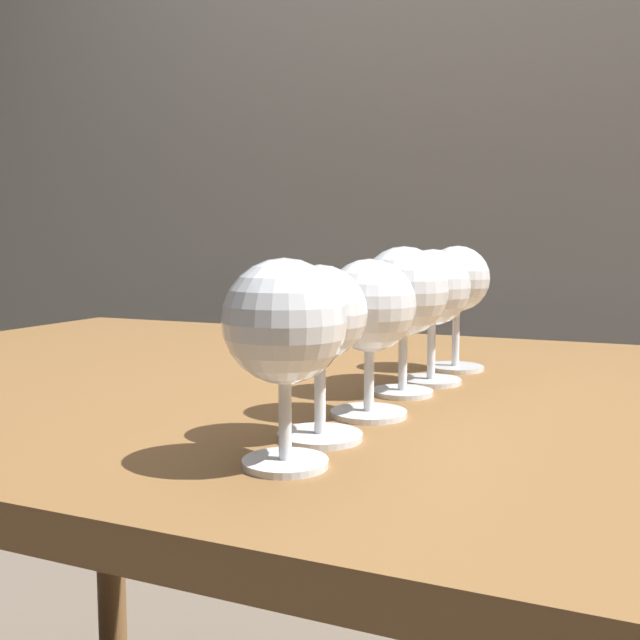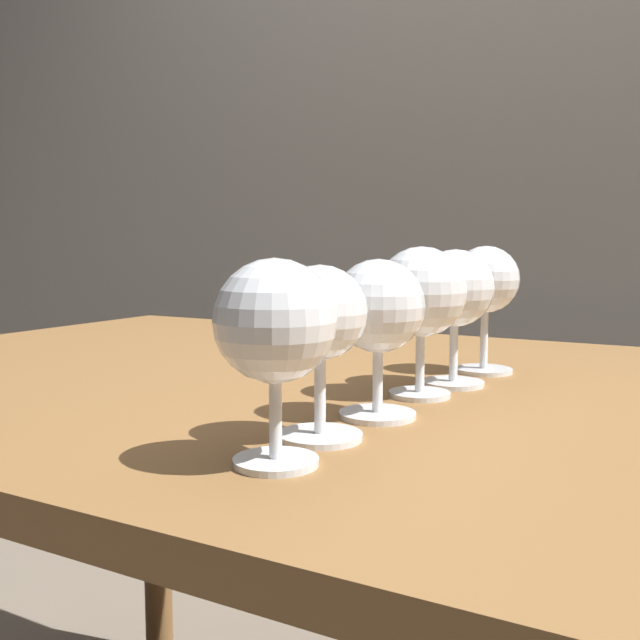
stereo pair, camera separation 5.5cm
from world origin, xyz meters
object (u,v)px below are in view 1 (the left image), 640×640
wine_glass_empty (404,294)px  wine_glass_merlot (457,282)px  wine_glass_rose (320,320)px  wine_glass_pinot (432,291)px  wine_glass_chardonnay (285,323)px  wine_glass_amber (369,310)px

wine_glass_empty → wine_glass_merlot: same height
wine_glass_rose → wine_glass_empty: bearing=86.3°
wine_glass_pinot → wine_glass_merlot: 0.09m
wine_glass_chardonnay → wine_glass_amber: size_ratio=1.03×
wine_glass_chardonnay → wine_glass_pinot: 0.33m
wine_glass_amber → wine_glass_pinot: bearing=85.6°
wine_glass_rose → wine_glass_pinot: 0.25m
wine_glass_empty → wine_glass_merlot: 0.16m
wine_glass_amber → wine_glass_pinot: size_ratio=0.95×
wine_glass_rose → wine_glass_chardonnay: bearing=-86.1°
wine_glass_amber → wine_glass_merlot: (0.02, 0.26, 0.01)m
wine_glass_chardonnay → wine_glass_pinot: bearing=86.8°
wine_glass_amber → wine_glass_merlot: wine_glass_merlot is taller
wine_glass_pinot → wine_glass_chardonnay: bearing=-93.2°
wine_glass_rose → wine_glass_amber: bearing=83.2°
wine_glass_chardonnay → wine_glass_empty: bearing=88.5°
wine_glass_rose → wine_glass_merlot: bearing=85.2°
wine_glass_amber → wine_glass_empty: size_ratio=0.93×
wine_glass_chardonnay → wine_glass_amber: (0.01, 0.16, -0.01)m
wine_glass_rose → wine_glass_amber: wine_glass_amber is taller
wine_glass_pinot → wine_glass_rose: bearing=-95.2°
wine_glass_merlot → wine_glass_empty: bearing=-96.1°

